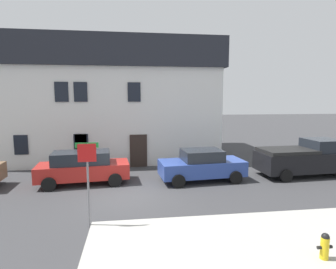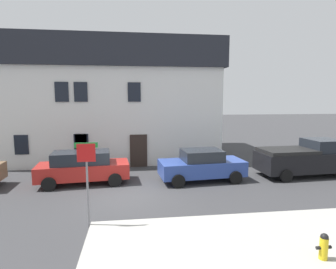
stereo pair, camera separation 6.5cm
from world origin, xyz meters
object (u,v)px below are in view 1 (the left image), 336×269
building_main (110,100)px  car_red_wagon (83,167)px  car_blue_sedan (202,165)px  street_sign_pole (88,169)px  tree_bare_mid (1,118)px  bicycle_leaning (55,158)px  pickup_truck_black (307,158)px  tree_bare_end (137,102)px  fire_hydrant (325,246)px  tree_bare_far (3,112)px

building_main → car_red_wagon: (-0.89, -7.76, -3.36)m
car_blue_sedan → street_sign_pole: (-5.20, -4.91, 1.22)m
building_main → tree_bare_mid: building_main is taller
bicycle_leaning → pickup_truck_black: bearing=-18.1°
tree_bare_end → fire_hydrant: tree_bare_end is taller
building_main → tree_bare_mid: bearing=-163.9°
car_blue_sedan → tree_bare_end: bearing=121.0°
pickup_truck_black → building_main: bearing=146.0°
car_blue_sedan → pickup_truck_black: bearing=2.0°
building_main → car_blue_sedan: size_ratio=3.41×
tree_bare_far → fire_hydrant: 19.10m
tree_bare_mid → car_blue_sedan: bearing=-25.6°
tree_bare_end → bicycle_leaning: bearing=-177.3°
building_main → fire_hydrant: bearing=-67.2°
tree_bare_mid → tree_bare_end: bearing=-3.2°
street_sign_pole → bicycle_leaning: 10.90m
car_red_wagon → building_main: bearing=83.4°
tree_bare_mid → car_blue_sedan: tree_bare_mid is taller
car_blue_sedan → street_sign_pole: bearing=-136.7°
building_main → tree_bare_mid: size_ratio=2.64×
tree_bare_far → car_red_wagon: 8.20m
fire_hydrant → street_sign_pole: street_sign_pole is taller
street_sign_pole → building_main: bearing=90.6°
tree_bare_far → bicycle_leaning: bearing=-3.3°
tree_bare_mid → tree_bare_far: (0.42, -0.60, 0.47)m
car_red_wagon → fire_hydrant: (7.59, -8.13, -0.39)m
street_sign_pole → tree_bare_end: bearing=79.5°
building_main → tree_bare_end: (2.06, -2.58, -0.07)m
tree_bare_mid → pickup_truck_black: size_ratio=1.06×
car_red_wagon → bicycle_leaning: (-2.70, 4.91, -0.52)m
tree_bare_end → car_red_wagon: bearing=-119.7°
car_red_wagon → bicycle_leaning: bearing=118.8°
building_main → tree_bare_far: bearing=-158.4°
tree_bare_mid → bicycle_leaning: bearing=-12.3°
tree_bare_mid → street_sign_pole: size_ratio=2.02×
tree_bare_far → fire_hydrant: tree_bare_far is taller
bicycle_leaning → tree_bare_end: bearing=2.7°
tree_bare_mid → street_sign_pole: (7.29, -10.88, -1.01)m
building_main → pickup_truck_black: (11.59, -7.82, -3.24)m
car_red_wagon → bicycle_leaning: size_ratio=2.80×
building_main → tree_bare_far: 7.28m
tree_bare_far → bicycle_leaning: size_ratio=4.54×
tree_bare_mid → pickup_truck_black: (18.75, -5.75, -2.07)m
tree_bare_far → tree_bare_end: bearing=0.5°
tree_bare_end → car_red_wagon: 6.81m
building_main → tree_bare_far: building_main is taller
fire_hydrant → tree_bare_end: bearing=109.2°
tree_bare_mid → tree_bare_end: tree_bare_end is taller
tree_bare_far → tree_bare_end: 8.82m
tree_bare_end → car_blue_sedan: bearing=-59.0°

